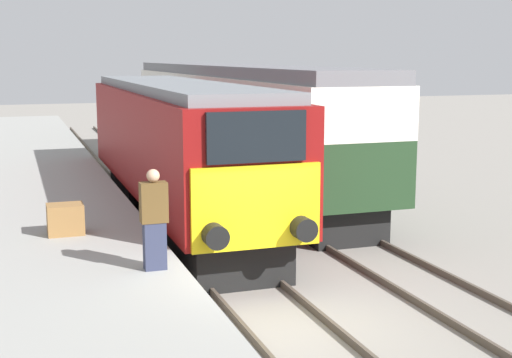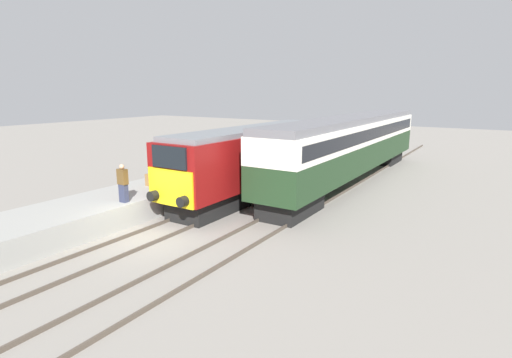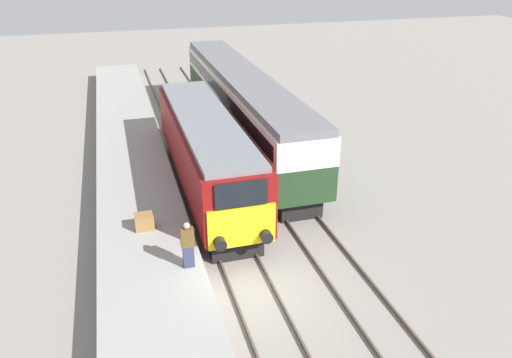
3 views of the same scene
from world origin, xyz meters
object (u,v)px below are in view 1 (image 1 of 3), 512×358
object	(u,v)px
luggage_crate	(65,219)
passenger_carriage	(230,110)
person_on_platform	(154,220)
locomotive	(177,146)

from	to	relation	value
luggage_crate	passenger_carriage	bearing A→B (deg)	58.18
passenger_carriage	person_on_platform	world-z (taller)	passenger_carriage
locomotive	person_on_platform	xyz separation A→B (m)	(-2.05, -7.33, -0.27)
locomotive	luggage_crate	xyz separation A→B (m)	(-3.27, -4.42, -0.80)
person_on_platform	passenger_carriage	bearing A→B (deg)	68.26
passenger_carriage	locomotive	bearing A→B (deg)	-118.26
locomotive	passenger_carriage	xyz separation A→B (m)	(3.40, 6.33, 0.42)
locomotive	passenger_carriage	distance (m)	7.19
passenger_carriage	person_on_platform	distance (m)	14.72
locomotive	luggage_crate	distance (m)	5.55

